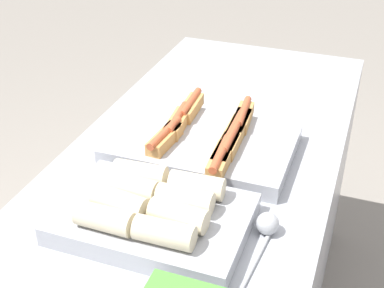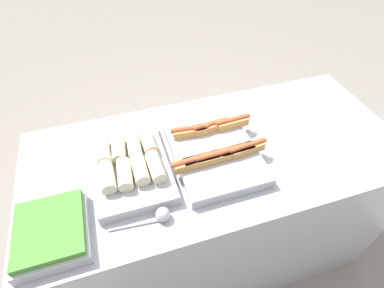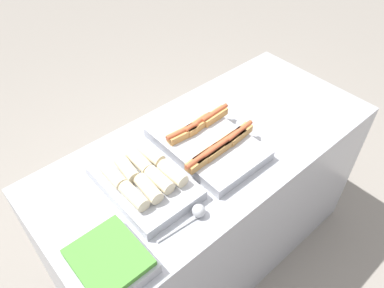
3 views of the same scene
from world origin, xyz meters
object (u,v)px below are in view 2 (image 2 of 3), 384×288
at_px(tray_hotdogs, 213,147).
at_px(serving_spoon_near, 160,215).
at_px(tray_side_front, 51,232).
at_px(tray_wraps, 130,164).

xyz_separation_m(tray_hotdogs, serving_spoon_near, (-0.30, -0.25, -0.01)).
bearing_deg(tray_hotdogs, serving_spoon_near, -139.89).
distance_m(tray_hotdogs, serving_spoon_near, 0.39).
bearing_deg(tray_side_front, serving_spoon_near, -6.57).
bearing_deg(serving_spoon_near, tray_side_front, 173.43).
height_order(tray_wraps, serving_spoon_near, tray_wraps).
distance_m(tray_wraps, tray_side_front, 0.37).
relative_size(tray_side_front, serving_spoon_near, 1.21).
height_order(tray_hotdogs, tray_wraps, tray_wraps).
bearing_deg(tray_wraps, tray_hotdogs, -1.18).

